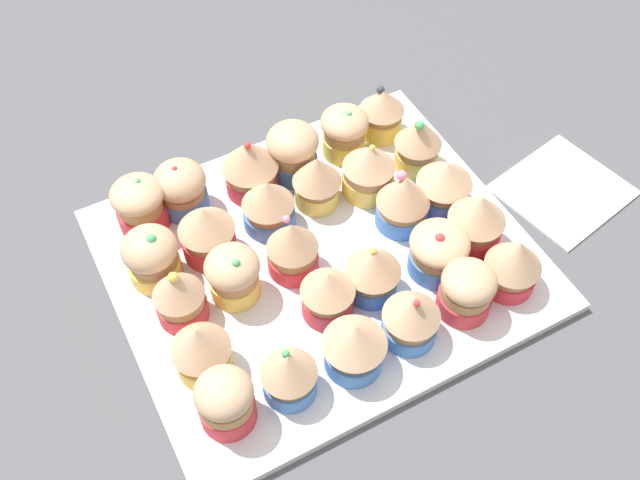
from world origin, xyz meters
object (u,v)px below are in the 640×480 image
(cupcake_3, at_px, (411,317))
(cupcake_21, at_px, (418,142))
(cupcake_2, at_px, (354,345))
(cupcake_5, at_px, (514,264))
(cupcake_17, at_px, (207,231))
(cupcake_25, at_px, (293,151))
(cupcake_6, at_px, (201,349))
(cupcake_8, at_px, (373,271))
(cupcake_11, at_px, (180,299))
(cupcake_20, at_px, (369,169))
(cupcake_16, at_px, (152,256))
(cupcake_18, at_px, (268,204))
(cupcake_7, at_px, (328,293))
(cupcake_23, at_px, (181,187))
(cupcake_24, at_px, (250,166))
(cupcake_1, at_px, (289,373))
(cupcake_15, at_px, (446,187))
(cupcake_13, at_px, (291,244))
(cupcake_12, at_px, (235,277))
(cupcake_26, at_px, (344,131))
(cupcake_19, at_px, (317,180))
(cupcake_4, at_px, (467,290))
(cupcake_9, at_px, (438,251))
(cupcake_22, at_px, (140,204))
(cupcake_0, at_px, (225,400))
(baking_tray, at_px, (320,259))
(napkin, at_px, (563,189))

(cupcake_3, xyz_separation_m, cupcake_21, (0.14, 0.20, 0.00))
(cupcake_2, relative_size, cupcake_5, 0.96)
(cupcake_17, height_order, cupcake_25, same)
(cupcake_6, relative_size, cupcake_8, 1.00)
(cupcake_11, height_order, cupcake_20, cupcake_11)
(cupcake_16, relative_size, cupcake_25, 1.00)
(cupcake_18, bearing_deg, cupcake_7, -88.82)
(cupcake_23, relative_size, cupcake_24, 0.84)
(cupcake_1, height_order, cupcake_6, cupcake_6)
(cupcake_2, distance_m, cupcake_15, 0.23)
(cupcake_13, distance_m, cupcake_20, 0.14)
(cupcake_7, xyz_separation_m, cupcake_12, (-0.08, 0.06, 0.00))
(cupcake_26, bearing_deg, cupcake_6, -143.84)
(cupcake_7, distance_m, cupcake_23, 0.22)
(cupcake_19, bearing_deg, cupcake_6, -145.18)
(cupcake_4, xyz_separation_m, cupcake_24, (-0.13, 0.26, 0.01))
(cupcake_17, bearing_deg, cupcake_3, -54.30)
(cupcake_7, relative_size, cupcake_19, 0.93)
(cupcake_8, xyz_separation_m, cupcake_9, (0.08, -0.01, -0.01))
(cupcake_4, relative_size, cupcake_12, 0.93)
(cupcake_26, bearing_deg, cupcake_16, -166.02)
(cupcake_4, xyz_separation_m, cupcake_25, (-0.07, 0.26, 0.01))
(cupcake_4, distance_m, cupcake_18, 0.24)
(cupcake_9, xyz_separation_m, cupcake_18, (-0.13, 0.14, 0.00))
(cupcake_12, bearing_deg, cupcake_26, 32.99)
(cupcake_9, distance_m, cupcake_17, 0.25)
(cupcake_2, relative_size, cupcake_15, 1.03)
(cupcake_22, bearing_deg, cupcake_6, -92.66)
(cupcake_3, bearing_deg, cupcake_9, 38.94)
(cupcake_13, relative_size, cupcake_25, 1.08)
(cupcake_1, bearing_deg, cupcake_7, 39.41)
(cupcake_2, relative_size, cupcake_16, 0.96)
(cupcake_0, xyz_separation_m, cupcake_19, (0.20, 0.20, 0.00))
(baking_tray, height_order, cupcake_11, cupcake_11)
(cupcake_23, bearing_deg, cupcake_25, -5.07)
(cupcake_6, height_order, cupcake_17, cupcake_17)
(cupcake_17, distance_m, cupcake_19, 0.14)
(cupcake_8, relative_size, cupcake_21, 0.94)
(cupcake_5, relative_size, cupcake_19, 1.02)
(cupcake_6, relative_size, napkin, 0.52)
(cupcake_13, xyz_separation_m, cupcake_17, (-0.07, 0.06, -0.00))
(cupcake_3, relative_size, cupcake_9, 1.09)
(cupcake_12, relative_size, cupcake_22, 0.99)
(cupcake_21, bearing_deg, cupcake_19, 178.02)
(cupcake_9, xyz_separation_m, cupcake_23, (-0.21, 0.21, 0.00))
(cupcake_7, height_order, cupcake_26, cupcake_26)
(cupcake_6, relative_size, cupcake_16, 0.99)
(cupcake_16, height_order, cupcake_17, same)
(cupcake_17, relative_size, cupcake_24, 0.91)
(cupcake_17, bearing_deg, cupcake_12, -87.51)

